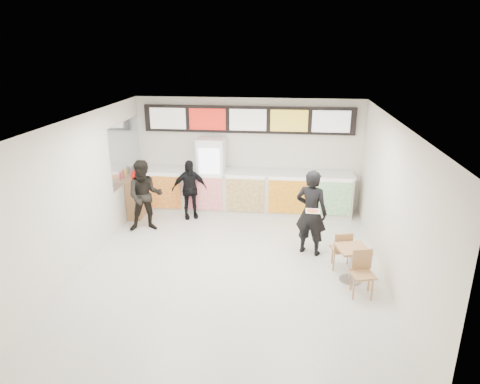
# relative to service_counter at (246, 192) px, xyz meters

# --- Properties ---
(floor) EXTENTS (7.00, 7.00, 0.00)m
(floor) POSITION_rel_service_counter_xyz_m (-0.00, -3.09, -0.57)
(floor) COLOR beige
(floor) RESTS_ON ground
(ceiling) EXTENTS (7.00, 7.00, 0.00)m
(ceiling) POSITION_rel_service_counter_xyz_m (-0.00, -3.09, 2.43)
(ceiling) COLOR white
(ceiling) RESTS_ON wall_back
(wall_back) EXTENTS (6.00, 0.00, 6.00)m
(wall_back) POSITION_rel_service_counter_xyz_m (-0.00, 0.41, 0.93)
(wall_back) COLOR silver
(wall_back) RESTS_ON floor
(wall_left) EXTENTS (0.00, 7.00, 7.00)m
(wall_left) POSITION_rel_service_counter_xyz_m (-3.00, -3.09, 0.93)
(wall_left) COLOR silver
(wall_left) RESTS_ON floor
(wall_right) EXTENTS (0.00, 7.00, 7.00)m
(wall_right) POSITION_rel_service_counter_xyz_m (3.00, -3.09, 0.93)
(wall_right) COLOR silver
(wall_right) RESTS_ON floor
(service_counter) EXTENTS (5.56, 0.77, 1.14)m
(service_counter) POSITION_rel_service_counter_xyz_m (0.00, 0.00, 0.00)
(service_counter) COLOR silver
(service_counter) RESTS_ON floor
(menu_board) EXTENTS (5.50, 0.14, 0.70)m
(menu_board) POSITION_rel_service_counter_xyz_m (0.00, 0.32, 1.88)
(menu_board) COLOR black
(menu_board) RESTS_ON wall_back
(drinks_fridge) EXTENTS (0.70, 0.67, 2.00)m
(drinks_fridge) POSITION_rel_service_counter_xyz_m (-0.93, 0.02, 0.43)
(drinks_fridge) COLOR white
(drinks_fridge) RESTS_ON floor
(mirror_panel) EXTENTS (0.01, 2.00, 1.50)m
(mirror_panel) POSITION_rel_service_counter_xyz_m (-2.99, -0.64, 1.18)
(mirror_panel) COLOR #B2B7BF
(mirror_panel) RESTS_ON wall_left
(customer_main) EXTENTS (0.80, 0.67, 1.87)m
(customer_main) POSITION_rel_service_counter_xyz_m (1.59, -2.23, 0.36)
(customer_main) COLOR black
(customer_main) RESTS_ON floor
(customer_left) EXTENTS (1.00, 0.87, 1.75)m
(customer_left) POSITION_rel_service_counter_xyz_m (-2.30, -1.44, 0.30)
(customer_left) COLOR black
(customer_left) RESTS_ON floor
(customer_mid) EXTENTS (0.98, 0.69, 1.55)m
(customer_mid) POSITION_rel_service_counter_xyz_m (-1.43, -0.54, 0.20)
(customer_mid) COLOR black
(customer_mid) RESTS_ON floor
(pizza_slice) EXTENTS (0.36, 0.36, 0.02)m
(pizza_slice) POSITION_rel_service_counter_xyz_m (1.59, -2.68, 0.58)
(pizza_slice) COLOR beige
(pizza_slice) RESTS_ON customer_main
(cafe_table) EXTENTS (0.73, 1.46, 0.83)m
(cafe_table) POSITION_rel_service_counter_xyz_m (2.33, -3.32, -0.09)
(cafe_table) COLOR #AE824F
(cafe_table) RESTS_ON floor
(condiment_ledge) EXTENTS (0.37, 0.93, 1.23)m
(condiment_ledge) POSITION_rel_service_counter_xyz_m (-2.82, -0.53, -0.04)
(condiment_ledge) COLOR #AE824F
(condiment_ledge) RESTS_ON floor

